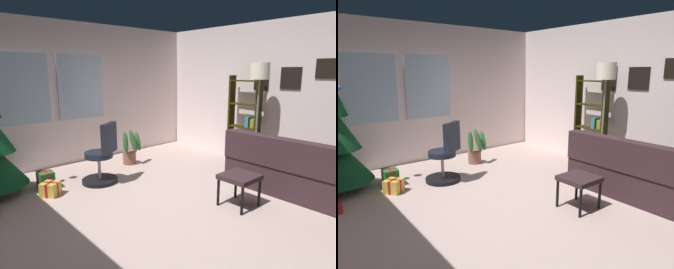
{
  "view_description": "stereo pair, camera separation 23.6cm",
  "coord_description": "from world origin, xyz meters",
  "views": [
    {
      "loc": [
        -2.48,
        -2.54,
        1.76
      ],
      "look_at": [
        -0.1,
        0.11,
        1.0
      ],
      "focal_mm": 32.18,
      "sensor_mm": 36.0,
      "label": 1
    },
    {
      "loc": [
        -2.3,
        -2.69,
        1.76
      ],
      "look_at": [
        -0.1,
        0.11,
        1.0
      ],
      "focal_mm": 32.18,
      "sensor_mm": 36.0,
      "label": 2
    }
  ],
  "objects": [
    {
      "name": "ground_plane",
      "position": [
        0.0,
        0.0,
        -0.05
      ],
      "size": [
        5.27,
        5.73,
        0.1
      ],
      "primitive_type": "cube",
      "color": "#BDA198"
    },
    {
      "name": "wall_back_with_windows",
      "position": [
        -0.02,
        2.91,
        1.32
      ],
      "size": [
        5.27,
        0.12,
        2.64
      ],
      "color": "silver",
      "rests_on": "ground_plane"
    },
    {
      "name": "wall_right_with_frames",
      "position": [
        2.69,
        -0.0,
        1.32
      ],
      "size": [
        0.12,
        5.73,
        2.64
      ],
      "color": "silver",
      "rests_on": "ground_plane"
    },
    {
      "name": "couch",
      "position": [
        1.82,
        -0.8,
        0.3
      ],
      "size": [
        1.6,
        1.92,
        0.85
      ],
      "color": "#322125",
      "rests_on": "ground_plane"
    },
    {
      "name": "footstool",
      "position": [
        0.69,
        -0.39,
        0.37
      ],
      "size": [
        0.45,
        0.43,
        0.43
      ],
      "color": "#322125",
      "rests_on": "ground_plane"
    },
    {
      "name": "gift_box_green",
      "position": [
        -0.99,
        1.9,
        0.13
      ],
      "size": [
        0.22,
        0.26,
        0.27
      ],
      "color": "#1E722D",
      "rests_on": "ground_plane"
    },
    {
      "name": "gift_box_gold",
      "position": [
        -1.04,
        1.59,
        0.1
      ],
      "size": [
        0.31,
        0.31,
        0.2
      ],
      "color": "gold",
      "rests_on": "ground_plane"
    },
    {
      "name": "office_chair",
      "position": [
        -0.22,
        1.55,
        0.38
      ],
      "size": [
        0.57,
        0.58,
        0.97
      ],
      "color": "black",
      "rests_on": "ground_plane"
    },
    {
      "name": "bookshelf",
      "position": [
        2.42,
        0.74,
        0.74
      ],
      "size": [
        0.18,
        0.64,
        1.67
      ],
      "color": "#2A2607",
      "rests_on": "ground_plane"
    },
    {
      "name": "floor_lamp",
      "position": [
        2.15,
        0.29,
        1.59
      ],
      "size": [
        0.32,
        0.32,
        1.89
      ],
      "color": "slate",
      "rests_on": "ground_plane"
    },
    {
      "name": "potted_plant",
      "position": [
        0.67,
        2.04,
        0.27
      ],
      "size": [
        0.43,
        0.35,
        0.7
      ],
      "color": "brown",
      "rests_on": "ground_plane"
    }
  ]
}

